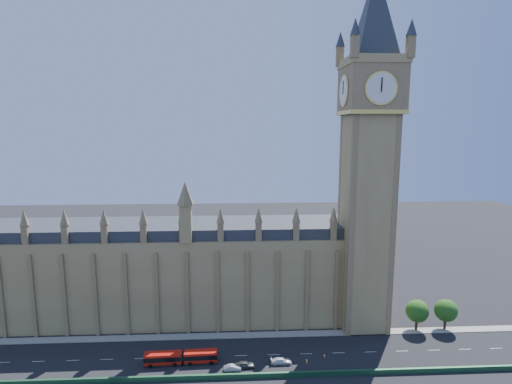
{
  "coord_description": "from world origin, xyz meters",
  "views": [
    {
      "loc": [
        3.15,
        -89.34,
        54.51
      ],
      "look_at": [
        8.19,
        10.0,
        38.62
      ],
      "focal_mm": 28.0,
      "sensor_mm": 36.0,
      "label": 1
    }
  ],
  "objects_px": {
    "car_silver": "(232,368)",
    "car_white": "(281,361)",
    "car_grey": "(245,365)",
    "red_bus": "(181,358)"
  },
  "relations": [
    {
      "from": "car_silver",
      "to": "car_white",
      "type": "relative_size",
      "value": 0.79
    },
    {
      "from": "car_grey",
      "to": "red_bus",
      "type": "bearing_deg",
      "value": 79.27
    },
    {
      "from": "red_bus",
      "to": "car_white",
      "type": "height_order",
      "value": "red_bus"
    },
    {
      "from": "car_grey",
      "to": "car_silver",
      "type": "relative_size",
      "value": 1.13
    },
    {
      "from": "red_bus",
      "to": "car_grey",
      "type": "xyz_separation_m",
      "value": [
        14.83,
        -2.42,
        -0.75
      ]
    },
    {
      "from": "car_grey",
      "to": "car_silver",
      "type": "height_order",
      "value": "car_grey"
    },
    {
      "from": "car_grey",
      "to": "car_white",
      "type": "bearing_deg",
      "value": -83.94
    },
    {
      "from": "car_grey",
      "to": "car_white",
      "type": "distance_m",
      "value": 8.71
    },
    {
      "from": "car_silver",
      "to": "car_white",
      "type": "distance_m",
      "value": 11.6
    },
    {
      "from": "red_bus",
      "to": "car_grey",
      "type": "distance_m",
      "value": 15.04
    }
  ]
}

